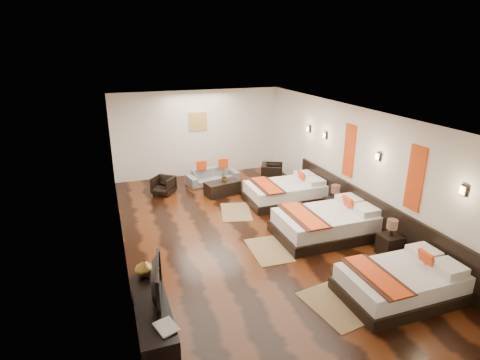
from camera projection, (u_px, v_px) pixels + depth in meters
name	position (u px, v px, depth m)	size (l,w,h in m)	color
floor	(249.00, 235.00, 8.93)	(5.50, 9.50, 0.01)	black
ceiling	(250.00, 114.00, 8.00)	(5.50, 9.50, 0.01)	white
back_wall	(198.00, 133.00, 12.69)	(5.50, 0.01, 2.80)	silver
left_wall	(119.00, 193.00, 7.60)	(0.01, 9.50, 2.80)	silver
right_wall	(356.00, 166.00, 9.33)	(0.01, 9.50, 2.80)	silver
headboard_panel	(371.00, 215.00, 8.92)	(0.08, 6.60, 0.90)	black
bed_near	(402.00, 282.00, 6.70)	(2.07, 1.30, 0.79)	black
bed_mid	(328.00, 223.00, 8.85)	(2.32, 1.46, 0.88)	black
bed_far	(286.00, 192.00, 10.78)	(2.15, 1.35, 0.82)	black
nightstand_a	(390.00, 243.00, 8.02)	(0.41, 0.41, 0.80)	black
nightstand_b	(334.00, 205.00, 9.88)	(0.42, 0.42, 0.83)	black
jute_mat_near	(334.00, 306.00, 6.52)	(0.75, 1.20, 0.01)	olive
jute_mat_mid	(269.00, 250.00, 8.28)	(0.75, 1.20, 0.01)	olive
jute_mat_far	(236.00, 212.00, 10.17)	(0.75, 1.20, 0.01)	olive
tv_console	(153.00, 320.00, 5.78)	(0.50, 1.80, 0.55)	black
tv	(152.00, 281.00, 5.78)	(0.96, 0.13, 0.55)	black
book	(157.00, 331.00, 5.14)	(0.26, 0.35, 0.03)	black
figurine	(144.00, 267.00, 6.35)	(0.31, 0.31, 0.32)	brown
sofa	(213.00, 176.00, 12.22)	(1.62, 0.63, 0.47)	slate
armchair_left	(164.00, 185.00, 11.32)	(0.57, 0.59, 0.53)	black
armchair_right	(272.00, 173.00, 12.29)	(0.65, 0.67, 0.61)	black
coffee_table	(222.00, 188.00, 11.30)	(1.00, 0.50, 0.40)	black
table_plant	(224.00, 176.00, 11.27)	(0.23, 0.20, 0.26)	#225C1E
orange_panel_a	(415.00, 178.00, 7.53)	(0.04, 0.40, 1.30)	#D86014
orange_panel_b	(349.00, 151.00, 9.49)	(0.04, 0.40, 1.30)	#D86014
sconce_near	(464.00, 190.00, 6.50)	(0.07, 0.12, 0.18)	black
sconce_mid	(378.00, 156.00, 8.45)	(0.07, 0.12, 0.18)	black
sconce_far	(325.00, 135.00, 10.41)	(0.07, 0.12, 0.18)	black
sconce_lounge	(309.00, 129.00, 11.21)	(0.07, 0.12, 0.18)	black
gold_artwork	(198.00, 121.00, 12.54)	(0.60, 0.04, 0.60)	#AD873F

